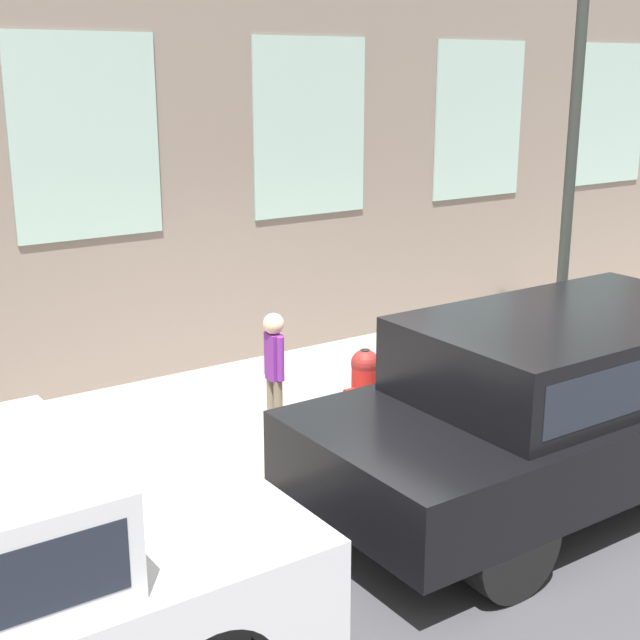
% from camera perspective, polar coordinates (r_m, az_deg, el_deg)
% --- Properties ---
extents(ground_plane, '(80.00, 80.00, 0.00)m').
position_cam_1_polar(ground_plane, '(8.22, 3.45, -9.76)').
color(ground_plane, '#47474C').
extents(sidewalk, '(3.07, 60.00, 0.17)m').
position_cam_1_polar(sidewalk, '(9.34, -2.35, -5.94)').
color(sidewalk, '#A8A093').
rests_on(sidewalk, ground_plane).
extents(fire_hydrant, '(0.34, 0.46, 0.82)m').
position_cam_1_polar(fire_hydrant, '(8.52, 2.87, -4.48)').
color(fire_hydrant, red).
rests_on(fire_hydrant, sidewalk).
extents(person, '(0.30, 0.20, 1.23)m').
position_cam_1_polar(person, '(8.26, -2.95, -2.85)').
color(person, '#726651').
rests_on(person, sidewalk).
extents(parked_truck_black_near, '(1.92, 4.69, 1.61)m').
position_cam_1_polar(parked_truck_black_near, '(7.75, 15.62, -4.38)').
color(parked_truck_black_near, black).
rests_on(parked_truck_black_near, ground_plane).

